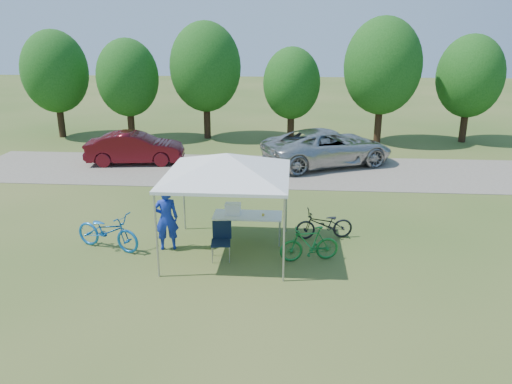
# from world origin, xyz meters

# --- Properties ---
(ground) EXTENTS (100.00, 100.00, 0.00)m
(ground) POSITION_xyz_m (0.00, 0.00, 0.00)
(ground) COLOR #2D5119
(ground) RESTS_ON ground
(gravel_strip) EXTENTS (24.00, 5.00, 0.02)m
(gravel_strip) POSITION_xyz_m (0.00, 8.00, 0.01)
(gravel_strip) COLOR gray
(gravel_strip) RESTS_ON ground
(canopy) EXTENTS (4.53, 4.53, 3.00)m
(canopy) POSITION_xyz_m (0.00, 0.00, 2.65)
(canopy) COLOR #A5A5AA
(canopy) RESTS_ON ground
(treeline) EXTENTS (24.89, 4.28, 6.30)m
(treeline) POSITION_xyz_m (-0.29, 14.05, 3.53)
(treeline) COLOR #382314
(treeline) RESTS_ON ground
(folding_table) EXTENTS (1.90, 0.79, 0.78)m
(folding_table) POSITION_xyz_m (0.44, 0.80, 0.74)
(folding_table) COLOR white
(folding_table) RESTS_ON ground
(folding_chair) EXTENTS (0.55, 0.57, 0.97)m
(folding_chair) POSITION_xyz_m (-0.14, -0.33, 0.58)
(folding_chair) COLOR black
(folding_chair) RESTS_ON ground
(cooler) EXTENTS (0.43, 0.30, 0.31)m
(cooler) POSITION_xyz_m (0.03, 0.80, 0.94)
(cooler) COLOR white
(cooler) RESTS_ON folding_table
(ice_cream_cup) EXTENTS (0.07, 0.07, 0.06)m
(ice_cream_cup) POSITION_xyz_m (0.88, 0.75, 0.81)
(ice_cream_cup) COLOR gold
(ice_cream_cup) RESTS_ON folding_table
(cyclist) EXTENTS (0.74, 0.59, 1.77)m
(cyclist) POSITION_xyz_m (-1.68, 0.10, 0.88)
(cyclist) COLOR #142AA4
(cyclist) RESTS_ON ground
(bike_blue) EXTENTS (2.08, 1.27, 1.03)m
(bike_blue) POSITION_xyz_m (-3.28, -0.03, 0.52)
(bike_blue) COLOR #1361AE
(bike_blue) RESTS_ON ground
(bike_green) EXTENTS (1.61, 0.79, 0.93)m
(bike_green) POSITION_xyz_m (2.14, -0.34, 0.46)
(bike_green) COLOR #186F2C
(bike_green) RESTS_ON ground
(bike_dark) EXTENTS (1.72, 0.87, 0.86)m
(bike_dark) POSITION_xyz_m (2.59, 1.11, 0.43)
(bike_dark) COLOR black
(bike_dark) RESTS_ON ground
(minivan) EXTENTS (6.22, 4.72, 1.57)m
(minivan) POSITION_xyz_m (3.16, 9.15, 0.80)
(minivan) COLOR #B7B6B2
(minivan) RESTS_ON gravel_strip
(sedan) EXTENTS (4.34, 1.99, 1.38)m
(sedan) POSITION_xyz_m (-5.25, 8.75, 0.71)
(sedan) COLOR #4E0D13
(sedan) RESTS_ON gravel_strip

